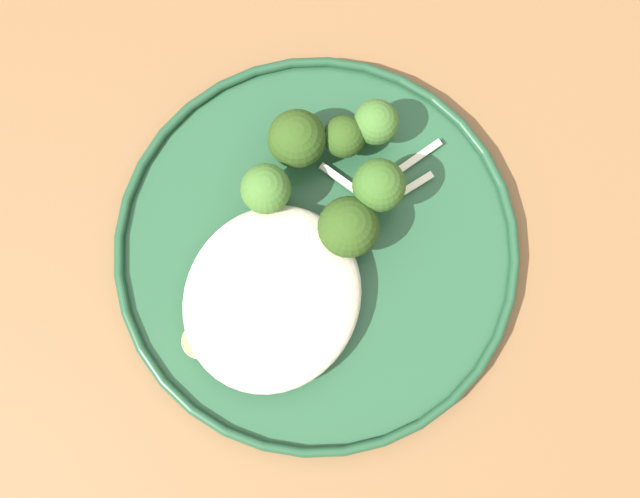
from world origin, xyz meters
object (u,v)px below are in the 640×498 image
at_px(seared_scallop_tilted_round, 294,314).
at_px(broccoli_floret_front_edge, 349,227).
at_px(seared_scallop_tiny_bay, 268,288).
at_px(dinner_plate, 320,252).
at_px(broccoli_floret_tall_stalk, 266,190).
at_px(seared_scallop_rear_pale, 318,267).
at_px(seared_scallop_front_small, 200,341).
at_px(broccoli_floret_center_pile, 297,139).
at_px(broccoli_floret_near_rim, 380,125).
at_px(broccoli_floret_left_leaning, 344,137).
at_px(seared_scallop_on_noodles, 275,356).
at_px(broccoli_floret_beside_noodles, 379,186).

distance_m(seared_scallop_tilted_round, broccoli_floret_front_edge, 0.07).
xyz_separation_m(seared_scallop_tilted_round, seared_scallop_tiny_bay, (0.01, 0.02, -0.00)).
xyz_separation_m(dinner_plate, seared_scallop_tiny_bay, (-0.04, 0.02, 0.01)).
relative_size(dinner_plate, broccoli_floret_front_edge, 5.38).
height_order(seared_scallop_tiny_bay, broccoli_floret_tall_stalk, broccoli_floret_tall_stalk).
xyz_separation_m(seared_scallop_rear_pale, seared_scallop_front_small, (-0.08, 0.05, 0.00)).
xyz_separation_m(seared_scallop_front_small, broccoli_floret_center_pile, (0.15, 0.00, 0.02)).
distance_m(broccoli_floret_near_rim, broccoli_floret_left_leaning, 0.03).
relative_size(seared_scallop_on_noodles, broccoli_floret_beside_noodles, 0.52).
bearing_deg(dinner_plate, seared_scallop_rear_pale, -158.71).
relative_size(broccoli_floret_center_pile, broccoli_floret_tall_stalk, 0.96).
bearing_deg(broccoli_floret_tall_stalk, broccoli_floret_center_pile, -3.13).
relative_size(seared_scallop_rear_pale, seared_scallop_on_noodles, 0.98).
relative_size(seared_scallop_on_noodles, broccoli_floret_tall_stalk, 0.56).
bearing_deg(broccoli_floret_front_edge, broccoli_floret_near_rim, 9.00).
relative_size(broccoli_floret_beside_noodles, broccoli_floret_tall_stalk, 1.09).
xyz_separation_m(dinner_plate, seared_scallop_front_small, (-0.09, 0.05, 0.01)).
relative_size(dinner_plate, seared_scallop_tilted_round, 11.69).
relative_size(seared_scallop_tiny_bay, broccoli_floret_center_pile, 0.66).
relative_size(broccoli_floret_near_rim, broccoli_floret_front_edge, 0.85).
distance_m(seared_scallop_front_small, broccoli_floret_beside_noodles, 0.16).
distance_m(broccoli_floret_beside_noodles, broccoli_floret_left_leaning, 0.05).
relative_size(broccoli_floret_front_edge, broccoli_floret_left_leaning, 1.29).
distance_m(seared_scallop_tilted_round, seared_scallop_on_noodles, 0.03).
bearing_deg(seared_scallop_tiny_bay, seared_scallop_rear_pale, -39.92).
xyz_separation_m(dinner_plate, broccoli_floret_left_leaning, (0.08, 0.02, 0.03)).
distance_m(seared_scallop_on_noodles, broccoli_floret_center_pile, 0.15).
xyz_separation_m(seared_scallop_rear_pale, broccoli_floret_center_pile, (0.07, 0.05, 0.02)).
xyz_separation_m(broccoli_floret_near_rim, broccoli_floret_left_leaning, (-0.02, 0.02, -0.00)).
distance_m(broccoli_floret_left_leaning, broccoli_floret_tall_stalk, 0.07).
height_order(seared_scallop_tiny_bay, broccoli_floret_left_leaning, broccoli_floret_left_leaning).
bearing_deg(broccoli_floret_tall_stalk, seared_scallop_tiny_bay, -153.05).
xyz_separation_m(seared_scallop_on_noodles, broccoli_floret_front_edge, (0.10, -0.01, 0.02)).
height_order(seared_scallop_tilted_round, broccoli_floret_center_pile, broccoli_floret_center_pile).
distance_m(dinner_plate, seared_scallop_tiny_bay, 0.05).
distance_m(broccoli_floret_front_edge, broccoli_floret_left_leaning, 0.07).
relative_size(broccoli_floret_center_pile, broccoli_floret_left_leaning, 1.24).
bearing_deg(seared_scallop_on_noodles, seared_scallop_tilted_round, 1.66).
bearing_deg(broccoli_floret_tall_stalk, seared_scallop_on_noodles, -151.03).
height_order(seared_scallop_rear_pale, broccoli_floret_beside_noodles, broccoli_floret_beside_noodles).
bearing_deg(broccoli_floret_tall_stalk, broccoli_floret_left_leaning, -27.17).
xyz_separation_m(broccoli_floret_beside_noodles, broccoli_floret_center_pile, (0.01, 0.07, -0.01)).
height_order(seared_scallop_on_noodles, broccoli_floret_center_pile, broccoli_floret_center_pile).
bearing_deg(broccoli_floret_beside_noodles, seared_scallop_tiny_bay, 157.33).
bearing_deg(seared_scallop_rear_pale, broccoli_floret_near_rim, 2.24).
bearing_deg(broccoli_floret_left_leaning, seared_scallop_tilted_round, -169.95).
bearing_deg(broccoli_floret_left_leaning, dinner_plate, -166.42).
bearing_deg(seared_scallop_front_small, broccoli_floret_near_rim, -13.65).
bearing_deg(broccoli_floret_front_edge, seared_scallop_rear_pale, 165.27).
bearing_deg(dinner_plate, broccoli_floret_tall_stalk, 71.15).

